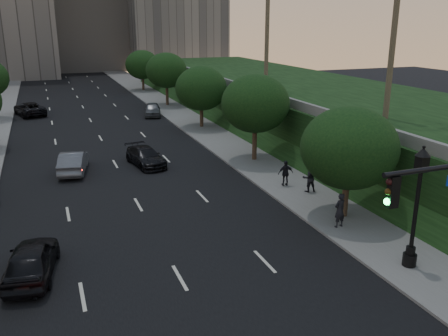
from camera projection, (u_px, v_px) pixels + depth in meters
name	position (u px, v px, depth m)	size (l,w,h in m)	color
road_surface	(103.00, 143.00, 42.44)	(16.00, 140.00, 0.02)	black
sidewalk_right	(211.00, 133.00, 45.93)	(4.50, 140.00, 0.15)	slate
embankment	(328.00, 109.00, 47.59)	(18.00, 90.00, 4.00)	black
parapet_wall	(251.00, 90.00, 43.99)	(0.35, 90.00, 0.70)	slate
office_block_mid	(84.00, 9.00, 104.85)	(22.00, 18.00, 26.00)	#9E9991
tree_right_a	(349.00, 148.00, 25.16)	(5.20, 5.20, 6.24)	#38281C
tree_right_b	(255.00, 104.00, 35.71)	(5.20, 5.20, 6.74)	#38281C
tree_right_c	(201.00, 88.00, 47.45)	(5.20, 5.20, 6.24)	#38281C
tree_right_d	(166.00, 70.00, 59.79)	(5.20, 5.20, 6.74)	#38281C
tree_right_e	(142.00, 65.00, 73.31)	(5.20, 5.20, 6.24)	#38281C
street_lamp	(415.00, 213.00, 20.19)	(0.64, 0.64, 5.62)	black
sedan_near_left	(31.00, 260.00, 20.07)	(1.86, 4.63, 1.58)	black
sedan_mid_left	(73.00, 162.00, 34.04)	(1.66, 4.77, 1.57)	slate
sedan_far_left	(30.00, 109.00, 54.72)	(2.58, 5.60, 1.56)	black
sedan_near_right	(146.00, 157.00, 35.75)	(1.91, 4.71, 1.37)	black
sedan_far_right	(152.00, 109.00, 54.42)	(1.78, 4.43, 1.51)	#52565A
pedestrian_a	(340.00, 210.00, 24.57)	(0.68, 0.44, 1.85)	black
pedestrian_b	(309.00, 178.00, 29.73)	(0.88, 0.69, 1.81)	black
pedestrian_c	(286.00, 173.00, 30.84)	(0.99, 0.41, 1.69)	black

